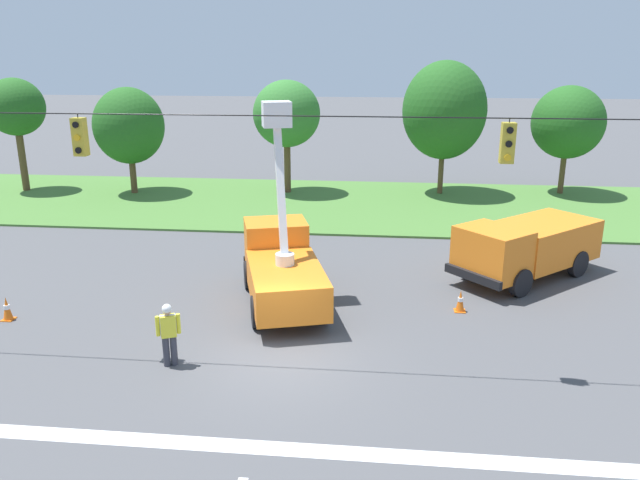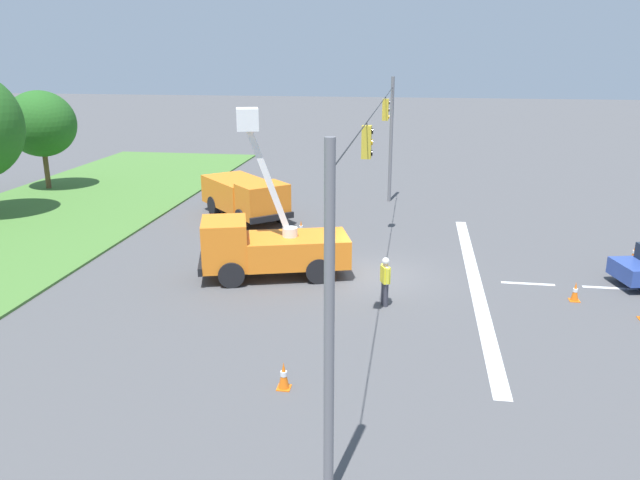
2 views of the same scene
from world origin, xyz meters
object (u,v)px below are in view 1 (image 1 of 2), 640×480
tree_far_west (15,108)px  traffic_cone_near_bucket (460,301)px  utility_truck_bucket_lift (282,263)px  tree_west (129,126)px  tree_centre (287,114)px  tree_far_east (568,122)px  tree_east (444,111)px  road_worker (169,331)px  utility_truck_support_near (526,245)px  traffic_cone_mid_right (7,309)px

tree_far_west → traffic_cone_near_bucket: 28.83m
utility_truck_bucket_lift → traffic_cone_near_bucket: utility_truck_bucket_lift is taller
tree_west → traffic_cone_near_bucket: tree_west is taller
tree_centre → traffic_cone_near_bucket: (8.20, -16.61, -4.27)m
tree_far_east → utility_truck_bucket_lift: bearing=-127.6°
tree_far_west → tree_west: tree_far_west is taller
tree_far_west → tree_east: bearing=3.9°
road_worker → utility_truck_support_near: bearing=36.3°
tree_west → tree_east: (17.85, 1.72, 0.88)m
tree_east → traffic_cone_mid_right: (-14.92, -19.36, -4.49)m
tree_far_east → road_worker: 27.66m
tree_far_west → tree_west: bearing=-0.2°
utility_truck_bucket_lift → utility_truck_support_near: 9.19m
tree_west → traffic_cone_mid_right: 18.24m
tree_far_west → utility_truck_support_near: 29.41m
utility_truck_support_near → traffic_cone_near_bucket: size_ratio=8.33×
tree_far_west → road_worker: bearing=-51.8°
tree_west → tree_east: 17.96m
tree_far_west → road_worker: size_ratio=3.75×
utility_truck_support_near → tree_far_west: bearing=155.7°
tree_centre → utility_truck_bucket_lift: bearing=-81.9°
tree_far_west → tree_centre: tree_far_west is taller
tree_east → road_worker: bearing=-112.2°
tree_west → traffic_cone_mid_right: tree_west is taller
utility_truck_bucket_lift → tree_west: bearing=126.5°
tree_west → utility_truck_support_near: (19.87, -12.00, -2.75)m
tree_far_west → traffic_cone_near_bucket: (23.86, -15.52, -4.58)m
traffic_cone_near_bucket → utility_truck_support_near: bearing=52.2°
utility_truck_support_near → traffic_cone_mid_right: (-16.93, -5.64, -0.86)m
utility_truck_bucket_lift → traffic_cone_mid_right: bearing=-163.9°
tree_far_west → tree_east: (24.57, 1.69, -0.07)m
tree_centre → utility_truck_bucket_lift: size_ratio=1.00×
utility_truck_support_near → tree_centre: bearing=129.8°
utility_truck_support_near → tree_west: bearing=148.9°
tree_west → utility_truck_support_near: bearing=-31.1°
utility_truck_bucket_lift → road_worker: 5.26m
tree_far_west → road_worker: (15.72, -20.00, -3.94)m
utility_truck_support_near → traffic_cone_mid_right: size_ratio=7.97×
traffic_cone_mid_right → utility_truck_support_near: bearing=18.4°
road_worker → traffic_cone_mid_right: size_ratio=2.32×
tree_east → traffic_cone_near_bucket: tree_east is taller
tree_far_west → utility_truck_bucket_lift: tree_far_west is taller
tree_west → utility_truck_bucket_lift: (11.27, -15.24, -2.63)m
tree_far_west → traffic_cone_near_bucket: size_ratio=9.09×
road_worker → tree_far_east: bearing=54.7°
tree_far_west → road_worker: 25.74m
utility_truck_support_near → road_worker: size_ratio=3.43×
traffic_cone_near_bucket → utility_truck_bucket_lift: bearing=177.4°
tree_west → traffic_cone_near_bucket: bearing=-42.1°
traffic_cone_mid_right → traffic_cone_near_bucket: (14.21, 2.14, -0.02)m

